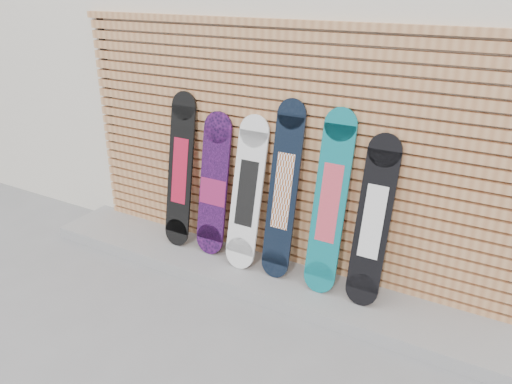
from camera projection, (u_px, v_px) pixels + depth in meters
ground at (236, 326)px, 4.04m from camera, size 80.00×80.00×0.00m
building at (426, 51)px, 5.89m from camera, size 12.00×5.00×3.60m
concrete_step at (261, 275)px, 4.63m from camera, size 4.60×0.70×0.12m
slat_wall at (278, 148)px, 4.41m from camera, size 4.26×0.08×2.29m
snowboard_0 at (180, 171)px, 4.84m from camera, size 0.28×0.31×1.51m
snowboard_1 at (214, 186)px, 4.70m from camera, size 0.30×0.28×1.36m
snowboard_2 at (247, 193)px, 4.49m from camera, size 0.30×0.36×1.39m
snowboard_3 at (283, 191)px, 4.30m from camera, size 0.26×0.33×1.57m
snowboard_4 at (330, 203)px, 4.10m from camera, size 0.28×0.35×1.54m
snowboard_5 at (373, 222)px, 3.96m from camera, size 0.27×0.35×1.39m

